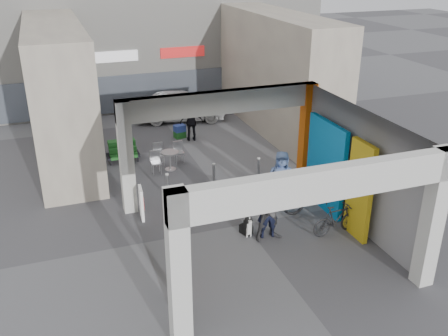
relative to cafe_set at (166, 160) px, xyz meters
name	(u,v)px	position (x,y,z in m)	size (l,w,h in m)	color
ground	(245,224)	(1.18, -4.89, -0.29)	(90.00, 90.00, 0.00)	#595A5F
arcade_canopy	(277,160)	(1.72, -5.71, 2.01)	(6.40, 6.45, 6.40)	silver
far_building	(142,23)	(1.18, 9.11, 3.70)	(18.00, 4.08, 8.00)	silver
plaza_bldg_left	(60,92)	(-3.32, 2.61, 2.21)	(2.00, 9.00, 5.00)	#BEB49D
plaza_bldg_right	(278,73)	(5.68, 2.61, 2.21)	(2.00, 9.00, 5.00)	#BEB49D
bollard_left	(167,186)	(-0.52, -2.43, 0.12)	(0.09, 0.09, 0.82)	#979A9F
bollard_center	(214,177)	(1.07, -2.40, 0.17)	(0.09, 0.09, 0.93)	#979A9F
bollard_right	(258,170)	(2.72, -2.32, 0.14)	(0.09, 0.09, 0.87)	#979A9F
advert_board_near	(172,272)	(-1.56, -7.17, 0.21)	(0.12, 0.55, 1.00)	white
advert_board_far	(142,203)	(-1.56, -3.49, 0.21)	(0.14, 0.55, 1.00)	white
cafe_set	(166,160)	(0.00, 0.00, 0.00)	(1.37, 1.11, 0.83)	#A6A6AB
produce_stand	(123,153)	(-1.39, 1.08, 0.02)	(1.21, 0.65, 0.80)	black
crate_stack	(180,131)	(1.31, 2.87, -0.01)	(0.51, 0.43, 0.56)	#17521B
border_collie	(247,226)	(1.03, -5.44, -0.02)	(0.25, 0.49, 0.68)	black
man_with_dog	(268,210)	(1.52, -5.71, 0.54)	(0.61, 0.40, 1.66)	black
man_back_turned	(273,207)	(1.60, -5.88, 0.70)	(0.97, 0.75, 1.99)	#3E3E41
man_elderly	(281,179)	(2.69, -4.10, 0.60)	(0.88, 0.57, 1.79)	#546CA3
man_crates	(192,122)	(1.71, 2.38, 0.52)	(0.95, 0.40, 1.63)	black
bicycle_front	(316,197)	(3.46, -4.95, 0.26)	(0.73, 2.10, 1.10)	black
bicycle_rear	(336,219)	(3.42, -6.21, 0.15)	(0.42, 1.49, 0.89)	black
white_van	(180,105)	(1.97, 5.17, 0.43)	(1.70, 4.23, 1.44)	silver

